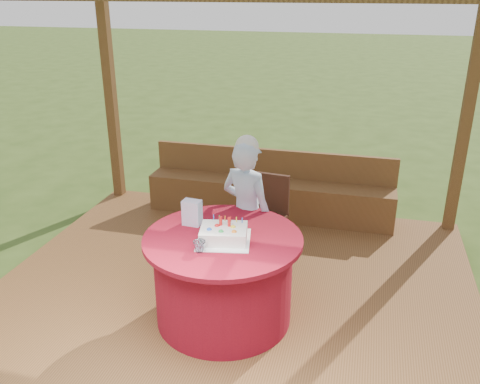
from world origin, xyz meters
The scene contains 10 objects.
ground centered at (0.00, 0.00, 0.00)m, with size 60.00×60.00×0.00m, color #304918.
deck centered at (0.00, 0.00, 0.06)m, with size 4.50×4.00×0.12m, color brown.
pergola centered at (0.00, 0.00, 2.41)m, with size 4.50×4.00×2.72m.
bench centered at (0.00, 1.72, 0.38)m, with size 3.00×0.42×0.80m.
table centered at (0.04, -0.47, 0.51)m, with size 1.30×1.30×0.77m.
chair centered at (0.16, 0.78, 0.58)m, with size 0.45×0.45×0.85m.
elderly_woman centered at (0.08, 0.17, 0.85)m, with size 0.60×0.50×1.45m.
birthday_cake centered at (0.06, -0.52, 0.95)m, with size 0.49×0.49×0.19m.
gift_bag centered at (-0.27, -0.31, 1.00)m, with size 0.15×0.10×0.22m, color #EC99CB.
drinking_glass centered at (-0.06, -0.75, 0.94)m, with size 0.10×0.10×0.09m, color white.
Camera 1 is at (1.09, -3.98, 2.78)m, focal length 38.00 mm.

